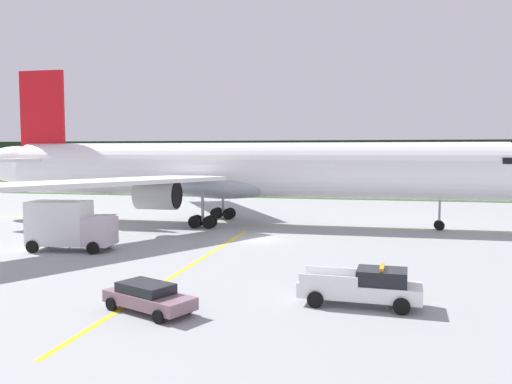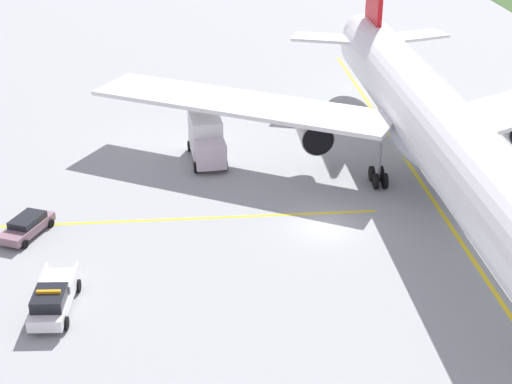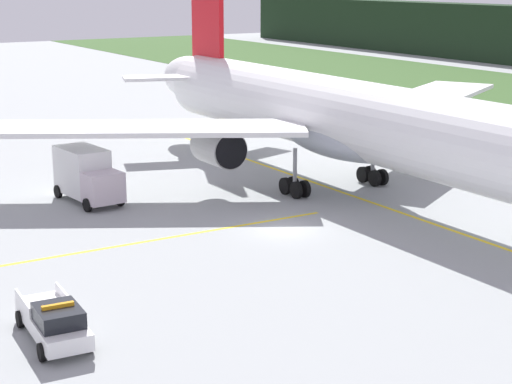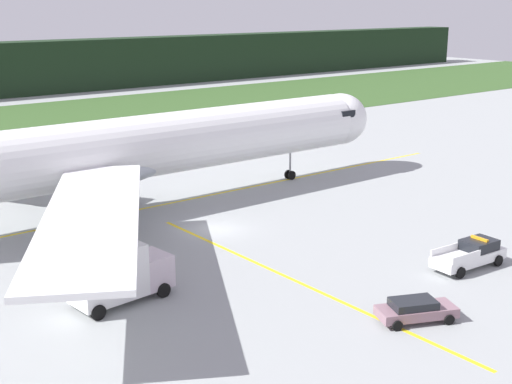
% 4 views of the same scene
% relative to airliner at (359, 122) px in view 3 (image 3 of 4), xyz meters
% --- Properties ---
extents(ground, '(320.00, 320.00, 0.00)m').
position_rel_airliner_xyz_m(ground, '(3.97, -8.64, -5.30)').
color(ground, '#949999').
extents(taxiway_centerline_main, '(77.09, 0.36, 0.01)m').
position_rel_airliner_xyz_m(taxiway_centerline_main, '(0.79, -0.00, -5.30)').
color(taxiway_centerline_main, yellow).
rests_on(taxiway_centerline_main, ground).
extents(taxiway_centerline_spur, '(0.32, 30.46, 0.01)m').
position_rel_airliner_xyz_m(taxiway_centerline_spur, '(1.85, -19.87, -5.30)').
color(taxiway_centerline_spur, yellow).
rests_on(taxiway_centerline_spur, ground).
extents(airliner, '(58.01, 51.59, 15.85)m').
position_rel_airliner_xyz_m(airliner, '(0.00, 0.00, 0.00)').
color(airliner, white).
rests_on(airliner, ground).
extents(ops_pickup_truck, '(5.79, 2.47, 1.94)m').
position_rel_airliner_xyz_m(ops_pickup_truck, '(12.75, -25.87, -4.40)').
color(ops_pickup_truck, white).
rests_on(ops_pickup_truck, ground).
extents(catering_truck, '(6.33, 3.18, 3.78)m').
position_rel_airliner_xyz_m(catering_truck, '(-8.62, -16.41, -3.43)').
color(catering_truck, silver).
rests_on(catering_truck, ground).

